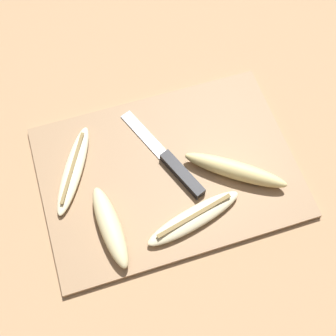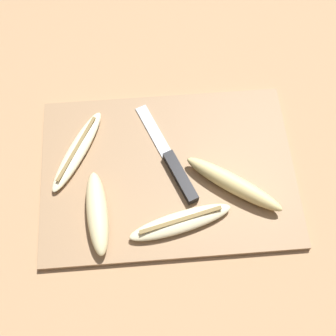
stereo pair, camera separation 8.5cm
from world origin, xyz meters
The scene contains 7 objects.
ground_plane centered at (0.00, 0.00, 0.00)m, with size 4.00×4.00×0.00m, color tan.
cutting_board centered at (0.00, 0.00, 0.01)m, with size 0.47×0.33×0.01m.
knife centered at (0.01, 0.00, 0.02)m, with size 0.10×0.22×0.02m.
banana_soft_right centered at (-0.13, -0.08, 0.03)m, with size 0.05×0.16×0.04m.
banana_golden_short centered at (0.11, -0.04, 0.03)m, with size 0.17×0.14×0.04m.
banana_pale_long centered at (0.01, -0.11, 0.02)m, with size 0.19×0.08×0.02m.
banana_bright_far centered at (-0.17, 0.05, 0.02)m, with size 0.11×0.18×0.02m.
Camera 2 is at (-0.03, -0.38, 0.79)m, focal length 50.00 mm.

